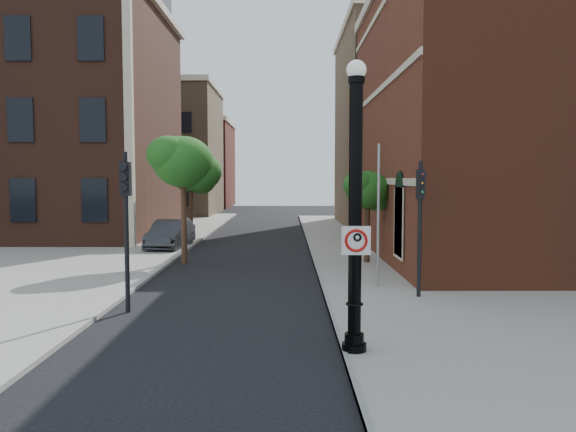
{
  "coord_description": "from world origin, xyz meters",
  "views": [
    {
      "loc": [
        0.87,
        -11.27,
        3.67
      ],
      "look_at": [
        0.9,
        2.0,
        2.75
      ],
      "focal_mm": 35.0,
      "sensor_mm": 36.0,
      "label": 1
    }
  ],
  "objects_px": {
    "parked_car": "(171,234)",
    "no_parking_sign": "(356,240)",
    "traffic_signal_left": "(126,205)",
    "lamppost": "(355,222)",
    "traffic_signal_right": "(420,207)"
  },
  "relations": [
    {
      "from": "lamppost",
      "to": "parked_car",
      "type": "distance_m",
      "value": 18.79
    },
    {
      "from": "parked_car",
      "to": "traffic_signal_left",
      "type": "distance_m",
      "value": 13.72
    },
    {
      "from": "parked_car",
      "to": "traffic_signal_right",
      "type": "xyz_separation_m",
      "value": [
        9.85,
        -12.0,
        2.05
      ]
    },
    {
      "from": "no_parking_sign",
      "to": "parked_car",
      "type": "xyz_separation_m",
      "value": [
        -7.31,
        17.35,
        -1.67
      ]
    },
    {
      "from": "traffic_signal_left",
      "to": "traffic_signal_right",
      "type": "bearing_deg",
      "value": 9.25
    },
    {
      "from": "lamppost",
      "to": "no_parking_sign",
      "type": "xyz_separation_m",
      "value": [
        0.0,
        -0.16,
        -0.35
      ]
    },
    {
      "from": "lamppost",
      "to": "traffic_signal_right",
      "type": "height_order",
      "value": "lamppost"
    },
    {
      "from": "no_parking_sign",
      "to": "traffic_signal_left",
      "type": "xyz_separation_m",
      "value": [
        -5.7,
        3.9,
        0.51
      ]
    },
    {
      "from": "traffic_signal_left",
      "to": "no_parking_sign",
      "type": "bearing_deg",
      "value": -35.09
    },
    {
      "from": "parked_car",
      "to": "traffic_signal_left",
      "type": "relative_size",
      "value": 1.04
    },
    {
      "from": "parked_car",
      "to": "no_parking_sign",
      "type": "bearing_deg",
      "value": -63.73
    },
    {
      "from": "traffic_signal_right",
      "to": "lamppost",
      "type": "bearing_deg",
      "value": -102.54
    },
    {
      "from": "no_parking_sign",
      "to": "traffic_signal_right",
      "type": "distance_m",
      "value": 5.93
    },
    {
      "from": "traffic_signal_right",
      "to": "traffic_signal_left",
      "type": "bearing_deg",
      "value": -156.41
    },
    {
      "from": "lamppost",
      "to": "no_parking_sign",
      "type": "height_order",
      "value": "lamppost"
    }
  ]
}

